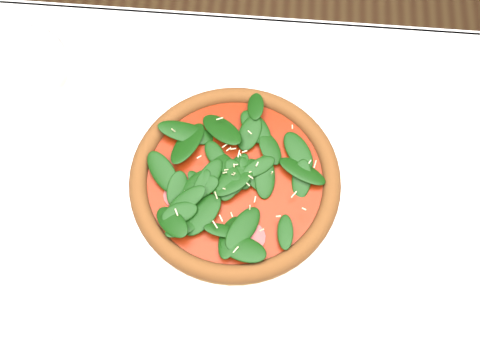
# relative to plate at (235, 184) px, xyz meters

# --- Properties ---
(ground) EXTENTS (6.00, 6.00, 0.00)m
(ground) POSITION_rel_plate_xyz_m (0.02, -0.10, -0.76)
(ground) COLOR brown
(ground) RESTS_ON ground
(dining_table) EXTENTS (1.21, 0.81, 0.75)m
(dining_table) POSITION_rel_plate_xyz_m (0.02, -0.10, -0.11)
(dining_table) COLOR silver
(dining_table) RESTS_ON ground
(plate) EXTENTS (0.34, 0.34, 0.01)m
(plate) POSITION_rel_plate_xyz_m (0.00, 0.00, 0.00)
(plate) COLOR white
(plate) RESTS_ON dining_table
(pizza) EXTENTS (0.32, 0.32, 0.04)m
(pizza) POSITION_rel_plate_xyz_m (0.00, 0.00, 0.02)
(pizza) COLOR #9B6725
(pizza) RESTS_ON plate
(wine_glass) EXTENTS (0.09, 0.09, 0.21)m
(wine_glass) POSITION_rel_plate_xyz_m (-0.25, 0.08, 0.14)
(wine_glass) COLOR white
(wine_glass) RESTS_ON dining_table
(napkin) EXTENTS (0.14, 0.09, 0.01)m
(napkin) POSITION_rel_plate_xyz_m (-0.22, -0.20, -0.00)
(napkin) COLOR silver
(napkin) RESTS_ON dining_table
(fork) EXTENTS (0.03, 0.13, 0.00)m
(fork) POSITION_rel_plate_xyz_m (-0.23, -0.18, 0.00)
(fork) COLOR silver
(fork) RESTS_ON napkin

